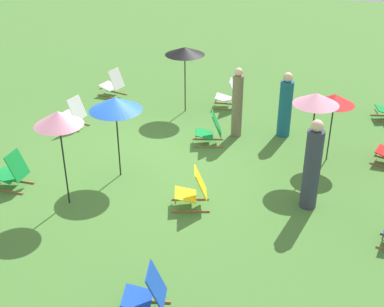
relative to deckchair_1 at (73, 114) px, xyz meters
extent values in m
plane|color=#477A33|center=(1.56, 2.45, -0.37)|extent=(40.00, 40.00, 0.00)
cube|color=olive|center=(-0.23, 0.00, -0.35)|extent=(0.21, 0.75, 0.04)
cube|color=olive|center=(0.20, -0.10, -0.35)|extent=(0.21, 0.75, 0.04)
cube|color=white|center=(-0.04, -0.15, -0.10)|extent=(0.57, 0.53, 0.13)
cube|color=white|center=(0.03, 0.14, 0.18)|extent=(0.52, 0.35, 0.57)
cylinder|color=olive|center=(-0.08, -0.34, -0.17)|extent=(0.43, 0.13, 0.03)
cube|color=olive|center=(2.89, 0.10, -0.35)|extent=(0.05, 0.76, 0.04)
cube|color=olive|center=(3.33, 0.10, -0.35)|extent=(0.05, 0.76, 0.04)
cube|color=#148C38|center=(3.11, 0.00, -0.10)|extent=(0.49, 0.44, 0.13)
cube|color=#148C38|center=(3.11, 0.30, 0.18)|extent=(0.48, 0.25, 0.57)
cube|color=olive|center=(-2.86, 8.00, -0.35)|extent=(0.17, 0.75, 0.04)
cube|color=#148C38|center=(-2.63, 7.94, -0.10)|extent=(0.55, 0.51, 0.13)
cylinder|color=olive|center=(-2.59, 7.74, -0.17)|extent=(0.44, 0.11, 0.03)
cube|color=olive|center=(-2.57, 3.61, -0.35)|extent=(0.09, 0.76, 0.04)
cube|color=olive|center=(-2.13, 3.64, -0.35)|extent=(0.09, 0.76, 0.04)
cube|color=white|center=(-2.34, 3.53, -0.10)|extent=(0.51, 0.47, 0.13)
cube|color=white|center=(-2.36, 3.83, 0.18)|extent=(0.50, 0.28, 0.57)
cylinder|color=olive|center=(-2.32, 3.33, -0.17)|extent=(0.44, 0.06, 0.03)
cylinder|color=olive|center=(-0.13, 7.65, -0.17)|extent=(0.43, 0.16, 0.03)
cube|color=olive|center=(-2.56, 0.15, -0.35)|extent=(0.24, 0.74, 0.04)
cube|color=olive|center=(-2.13, 0.03, -0.35)|extent=(0.24, 0.74, 0.04)
cube|color=white|center=(-2.37, -0.01, -0.10)|extent=(0.58, 0.54, 0.13)
cube|color=white|center=(-2.29, 0.28, 0.18)|extent=(0.53, 0.37, 0.57)
cylinder|color=olive|center=(-2.42, -0.20, -0.17)|extent=(0.43, 0.14, 0.03)
cube|color=olive|center=(5.57, 4.01, -0.35)|extent=(0.17, 0.75, 0.04)
cube|color=#1947B7|center=(5.81, 3.95, -0.10)|extent=(0.55, 0.51, 0.13)
cube|color=#1947B7|center=(5.75, 4.24, 0.18)|extent=(0.52, 0.33, 0.57)
cylinder|color=olive|center=(5.84, 3.75, -0.17)|extent=(0.44, 0.11, 0.03)
cube|color=olive|center=(2.62, 3.91, -0.35)|extent=(0.24, 0.74, 0.04)
cube|color=olive|center=(3.04, 4.03, -0.35)|extent=(0.24, 0.74, 0.04)
cube|color=yellow|center=(2.86, 3.87, -0.10)|extent=(0.58, 0.55, 0.13)
cube|color=yellow|center=(2.77, 4.16, 0.18)|extent=(0.53, 0.37, 0.57)
cylinder|color=olive|center=(2.91, 3.68, -0.17)|extent=(0.43, 0.15, 0.03)
cube|color=olive|center=(-0.16, 3.61, -0.35)|extent=(0.21, 0.75, 0.04)
cube|color=olive|center=(0.26, 3.71, -0.35)|extent=(0.21, 0.75, 0.04)
cube|color=#148C38|center=(0.07, 3.56, -0.10)|extent=(0.57, 0.53, 0.13)
cube|color=#148C38|center=(0.00, 3.85, 0.18)|extent=(0.52, 0.35, 0.57)
cylinder|color=olive|center=(0.12, 3.37, -0.17)|extent=(0.43, 0.13, 0.03)
cylinder|color=olive|center=(3.03, 7.64, -0.17)|extent=(0.44, 0.13, 0.03)
cylinder|color=black|center=(3.36, 1.56, 0.63)|extent=(0.03, 0.03, 2.00)
cone|color=pink|center=(3.36, 1.56, 1.51)|extent=(0.93, 0.93, 0.28)
cylinder|color=black|center=(2.05, 2.14, 0.54)|extent=(0.03, 0.03, 1.82)
cone|color=#194CB2|center=(2.05, 2.14, 1.34)|extent=(1.12, 1.12, 0.28)
cylinder|color=black|center=(0.82, 6.15, 0.56)|extent=(0.03, 0.03, 1.86)
cone|color=pink|center=(0.82, 6.15, 1.39)|extent=(0.98, 0.98, 0.25)
cylinder|color=black|center=(0.13, 6.53, 0.44)|extent=(0.03, 0.03, 1.62)
cone|color=red|center=(0.13, 6.53, 1.15)|extent=(0.90, 0.90, 0.24)
cylinder|color=black|center=(-1.76, 2.56, 0.55)|extent=(0.03, 0.03, 1.83)
cone|color=black|center=(-1.76, 2.56, 1.38)|extent=(1.07, 1.07, 0.21)
cylinder|color=#333847|center=(2.21, 6.24, 0.47)|extent=(0.38, 0.38, 1.67)
sphere|color=beige|center=(2.21, 6.24, 1.41)|extent=(0.23, 0.23, 0.23)
cylinder|color=#72664C|center=(-0.60, 4.24, 0.43)|extent=(0.31, 0.31, 1.61)
sphere|color=beige|center=(-0.60, 4.24, 1.33)|extent=(0.21, 0.21, 0.21)
cylinder|color=#195972|center=(-0.92, 5.40, 0.36)|extent=(0.47, 0.47, 1.46)
sphere|color=beige|center=(-0.92, 5.40, 1.19)|extent=(0.24, 0.24, 0.24)
camera|label=1|loc=(11.17, 6.25, 5.46)|focal=48.22mm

